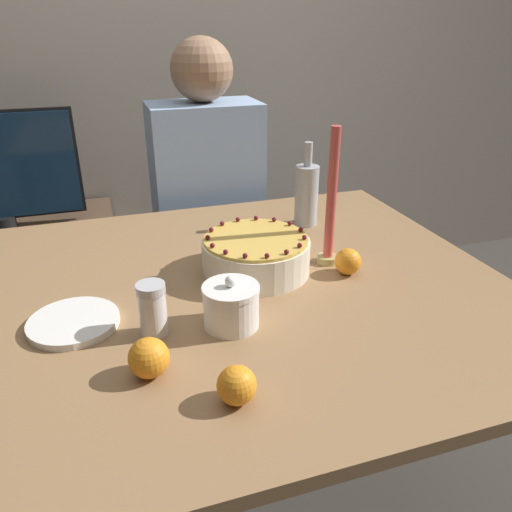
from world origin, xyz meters
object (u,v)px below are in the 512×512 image
bottle (307,194)px  person_man_blue_shirt (209,233)px  sugar_shaker (153,309)px  candle (331,208)px  cake (256,255)px  sugar_bowl (231,306)px

bottle → person_man_blue_shirt: person_man_blue_shirt is taller
sugar_shaker → candle: size_ratio=0.32×
cake → bottle: bottle is taller
person_man_blue_shirt → bottle: bearing=115.3°
sugar_bowl → candle: size_ratio=0.33×
person_man_blue_shirt → candle: bearing=102.6°
sugar_bowl → candle: (0.32, 0.21, 0.10)m
sugar_shaker → bottle: bottle is taller
sugar_bowl → candle: 0.40m
cake → bottle: (0.25, 0.26, 0.05)m
cake → sugar_bowl: bearing=-119.8°
cake → sugar_bowl: sugar_bowl is taller
sugar_bowl → sugar_shaker: (-0.16, 0.02, 0.01)m
bottle → person_man_blue_shirt: 0.57m
sugar_shaker → candle: 0.53m
sugar_bowl → sugar_shaker: bearing=173.3°
sugar_bowl → cake: bearing=60.2°
candle → bottle: size_ratio=1.39×
cake → sugar_bowl: (-0.13, -0.22, 0.00)m
cake → sugar_bowl: 0.25m
cake → candle: size_ratio=0.76×
sugar_shaker → sugar_bowl: bearing=-6.7°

